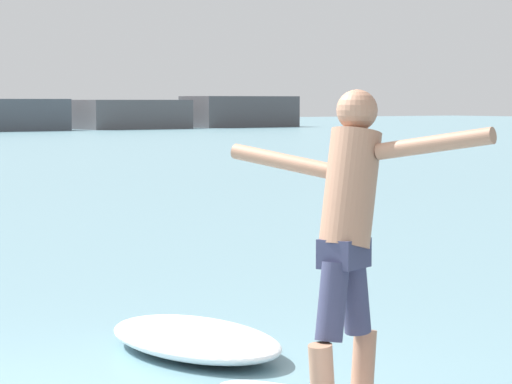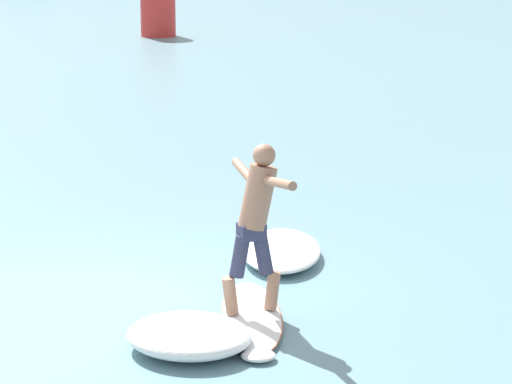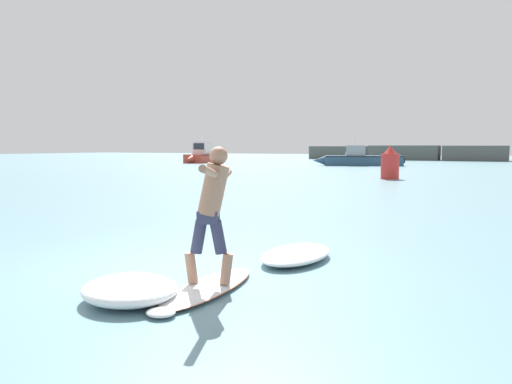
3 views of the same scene
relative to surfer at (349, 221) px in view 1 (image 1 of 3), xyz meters
name	(u,v)px [view 1 (image 1 of 3)]	position (x,y,z in m)	size (l,w,h in m)	color
surfer	(349,221)	(0.00, 0.00, 0.00)	(0.76, 1.54, 1.74)	#9D6E55
wave_foam_at_nose	(195,339)	(0.28, 2.03, -1.01)	(0.97, 1.70, 0.21)	white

